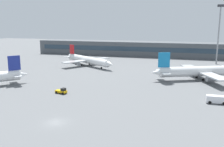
% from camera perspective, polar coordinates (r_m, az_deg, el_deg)
% --- Properties ---
extents(ground_plane, '(400.00, 400.00, 0.00)m').
position_cam_1_polar(ground_plane, '(92.57, -0.76, -1.78)').
color(ground_plane, slate).
extents(terminal_building, '(136.61, 12.13, 9.00)m').
position_cam_1_polar(terminal_building, '(161.29, 6.61, 5.50)').
color(terminal_building, '#4C5156').
rests_on(terminal_building, ground_plane).
extents(airplane_mid, '(40.04, 28.87, 10.55)m').
position_cam_1_polar(airplane_mid, '(101.19, 20.34, 0.51)').
color(airplane_mid, white).
rests_on(airplane_mid, ground_plane).
extents(airplane_far, '(32.96, 24.57, 9.38)m').
position_cam_1_polar(airplane_far, '(125.41, -5.44, 3.04)').
color(airplane_far, white).
rests_on(airplane_far, ground_plane).
extents(baggage_tug_yellow, '(3.81, 2.35, 1.75)m').
position_cam_1_polar(baggage_tug_yellow, '(78.40, -11.24, -3.87)').
color(baggage_tug_yellow, '#F2B20C').
rests_on(baggage_tug_yellow, ground_plane).
extents(service_van_white, '(5.21, 2.34, 2.08)m').
position_cam_1_polar(service_van_white, '(73.32, 22.45, -5.38)').
color(service_van_white, white).
rests_on(service_van_white, ground_plane).
extents(floodlight_tower_west, '(3.20, 0.80, 29.66)m').
position_cam_1_polar(floodlight_tower_west, '(139.02, 22.88, 8.84)').
color(floodlight_tower_west, gray).
rests_on(floodlight_tower_west, ground_plane).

